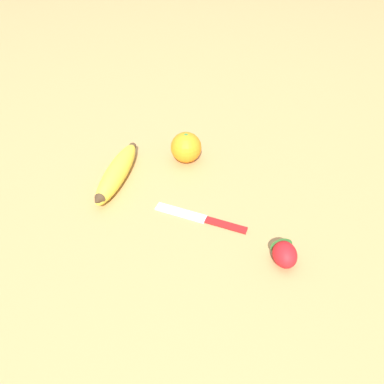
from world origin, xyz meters
TOP-DOWN VIEW (x-y plane):
  - ground_plane at (0.00, 0.00)m, footprint 3.00×3.00m
  - banana at (0.01, -0.12)m, footprint 0.22×0.08m
  - orange at (-0.07, 0.03)m, footprint 0.07×0.07m
  - strawberry at (0.22, 0.22)m, footprint 0.06×0.05m
  - paring_knife at (0.12, 0.07)m, footprint 0.08×0.19m

SIDE VIEW (x-z plane):
  - ground_plane at x=0.00m, z-range 0.00..0.00m
  - paring_knife at x=0.12m, z-range 0.00..0.01m
  - strawberry at x=0.22m, z-range 0.00..0.04m
  - banana at x=0.01m, z-range 0.00..0.04m
  - orange at x=-0.07m, z-range 0.00..0.07m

